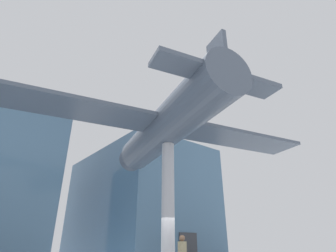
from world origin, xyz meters
The scene contains 3 objects.
glass_pavilion_right centered at (7.50, 14.23, 5.08)m, with size 9.62×14.94×10.75m.
support_pylon_central centered at (0.00, 0.00, 2.98)m, with size 0.59×0.59×5.97m.
suspended_airplane centered at (0.06, 0.25, 6.98)m, with size 16.48×12.06×2.96m.
Camera 1 is at (-7.68, -9.48, 1.41)m, focal length 28.00 mm.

